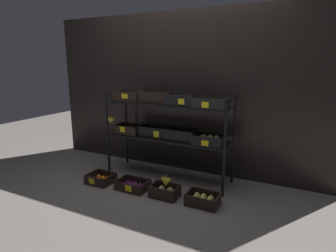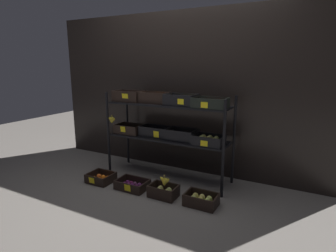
# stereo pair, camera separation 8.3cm
# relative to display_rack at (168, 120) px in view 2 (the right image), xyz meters

# --- Properties ---
(ground_plane) EXTENTS (10.00, 10.00, 0.00)m
(ground_plane) POSITION_rel_display_rack_xyz_m (-0.01, 0.02, -0.74)
(ground_plane) COLOR #605B56
(storefront_wall) EXTENTS (3.93, 0.12, 2.07)m
(storefront_wall) POSITION_rel_display_rack_xyz_m (-0.01, 0.43, 0.29)
(storefront_wall) COLOR black
(storefront_wall) RESTS_ON ground_plane
(display_rack) EXTENTS (1.66, 0.45, 1.08)m
(display_rack) POSITION_rel_display_rack_xyz_m (0.00, 0.00, 0.00)
(display_rack) COLOR black
(display_rack) RESTS_ON ground_plane
(crate_ground_tangerine) EXTENTS (0.30, 0.27, 0.11)m
(crate_ground_tangerine) POSITION_rel_display_rack_xyz_m (-0.67, -0.49, -0.70)
(crate_ground_tangerine) COLOR black
(crate_ground_tangerine) RESTS_ON ground_plane
(crate_ground_plum) EXTENTS (0.36, 0.26, 0.10)m
(crate_ground_plum) POSITION_rel_display_rack_xyz_m (-0.22, -0.47, -0.71)
(crate_ground_plum) COLOR black
(crate_ground_plum) RESTS_ON ground_plane
(crate_ground_pear) EXTENTS (0.31, 0.21, 0.13)m
(crate_ground_pear) POSITION_rel_display_rack_xyz_m (0.20, -0.47, -0.69)
(crate_ground_pear) COLOR black
(crate_ground_pear) RESTS_ON ground_plane
(crate_ground_right_pear) EXTENTS (0.33, 0.23, 0.12)m
(crate_ground_right_pear) POSITION_rel_display_rack_xyz_m (0.63, -0.46, -0.69)
(crate_ground_right_pear) COLOR black
(crate_ground_right_pear) RESTS_ON ground_plane
(banana_bunch_loose) EXTENTS (0.13, 0.04, 0.12)m
(banana_bunch_loose) POSITION_rel_display_rack_xyz_m (0.21, -0.48, -0.56)
(banana_bunch_loose) COLOR brown
(banana_bunch_loose) RESTS_ON crate_ground_pear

